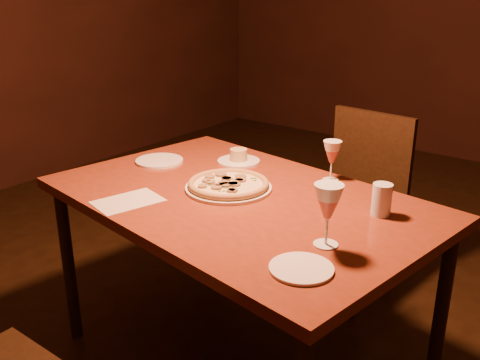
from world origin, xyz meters
The scene contains 10 objects.
dining_table centered at (-0.20, -0.09, 0.72)m, with size 1.59×1.14×0.79m.
chair_far centered at (-0.13, 0.80, 0.53)m, with size 0.50×0.50×0.94m.
pizza_plate centered at (-0.27, -0.07, 0.81)m, with size 0.34×0.34×0.04m.
ramekin_saucer centered at (-0.45, 0.23, 0.81)m, with size 0.19×0.19×0.06m.
wine_glass_far centered at (0.00, 0.27, 0.87)m, with size 0.08×0.08×0.17m, color #C35C51, non-canonical shape.
wine_glass_right centered at (0.28, -0.26, 0.89)m, with size 0.09×0.09×0.20m, color #C35C51, non-canonical shape.
water_tumbler centered at (0.31, 0.07, 0.85)m, with size 0.07×0.07×0.12m, color silver.
side_plate_left centered at (-0.74, 0.01, 0.79)m, with size 0.22×0.22×0.01m, color white.
side_plate_near centered at (0.30, -0.43, 0.79)m, with size 0.19×0.19×0.01m, color white.
menu_card centered at (-0.49, -0.40, 0.79)m, with size 0.17×0.24×0.00m, color beige.
Camera 1 is at (0.98, -1.60, 1.55)m, focal length 40.00 mm.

